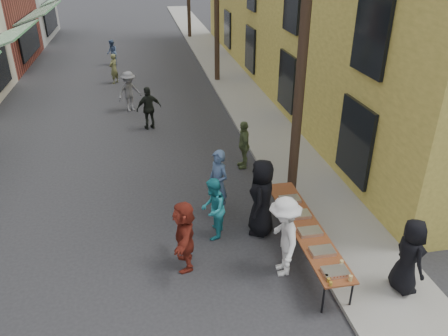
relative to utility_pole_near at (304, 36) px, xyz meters
name	(u,v)px	position (x,y,z in m)	size (l,w,h in m)	color
ground	(141,290)	(-4.30, -3.00, -4.50)	(120.00, 120.00, 0.00)	#28282B
sidewalk	(230,80)	(0.70, 12.00, -4.45)	(2.20, 60.00, 0.10)	gray
utility_pole_near	(304,36)	(0.00, 0.00, 0.00)	(0.26, 0.26, 9.00)	#2D2116
serving_table	(305,227)	(-0.52, -2.42, -3.79)	(0.70, 4.00, 0.75)	brown
catering_tray_sausage	(335,272)	(-0.52, -4.07, -3.71)	(0.50, 0.33, 0.08)	maroon
catering_tray_foil_b	(322,251)	(-0.52, -3.42, -3.71)	(0.50, 0.33, 0.08)	#B2B2B7
catering_tray_buns	(310,232)	(-0.52, -2.72, -3.71)	(0.50, 0.33, 0.08)	tan
catering_tray_foil_d	(299,214)	(-0.52, -2.02, -3.71)	(0.50, 0.33, 0.08)	#B2B2B7
catering_tray_buns_end	(290,199)	(-0.52, -1.32, -3.71)	(0.50, 0.33, 0.08)	tan
condiment_jar_a	(331,284)	(-0.74, -4.37, -3.71)	(0.07, 0.07, 0.08)	#A57F26
condiment_jar_b	(329,280)	(-0.74, -4.27, -3.71)	(0.07, 0.07, 0.08)	#A57F26
condiment_jar_c	(327,277)	(-0.74, -4.17, -3.71)	(0.07, 0.07, 0.08)	#A57F26
cup_stack	(351,278)	(-0.32, -4.32, -3.69)	(0.08, 0.08, 0.12)	tan
guest_front_a	(262,198)	(-1.29, -1.43, -3.51)	(0.97, 0.63, 1.98)	black
guest_front_b	(218,183)	(-2.17, -0.39, -3.58)	(0.67, 0.44, 1.83)	#455F86
guest_front_c	(213,209)	(-2.49, -1.40, -3.71)	(0.77, 0.60, 1.58)	teal
guest_front_d	(284,237)	(-1.23, -2.99, -3.56)	(1.21, 0.70, 1.87)	white
guest_front_e	(244,145)	(-0.90, 2.13, -3.71)	(0.92, 0.38, 1.58)	#56673B
guest_queue_back	(184,235)	(-3.28, -2.37, -3.68)	(1.52, 0.49, 1.64)	maroon
server	(409,256)	(1.03, -4.07, -3.57)	(0.82, 0.53, 1.67)	black
passerby_left	(129,91)	(-4.47, 8.25, -3.64)	(1.11, 0.64, 1.71)	slate
passerby_mid	(149,108)	(-3.73, 6.01, -3.66)	(0.98, 0.41, 1.68)	black
passerby_right	(114,69)	(-5.26, 12.64, -3.75)	(0.55, 0.36, 1.50)	olive
passerby_far	(112,53)	(-5.48, 16.52, -3.77)	(0.71, 0.55, 1.47)	#4B6491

